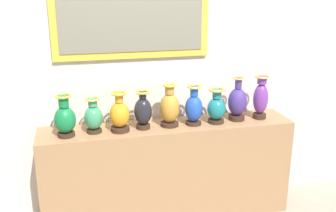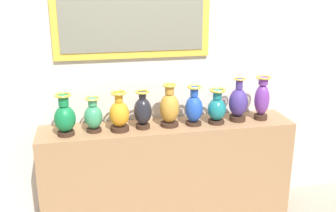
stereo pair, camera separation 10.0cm
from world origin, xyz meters
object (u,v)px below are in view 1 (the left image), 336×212
vase_sapphire (194,108)px  vase_indigo (237,102)px  vase_emerald (65,119)px  vase_jade (93,117)px  vase_ochre (170,108)px  vase_teal (216,108)px  vase_amber (120,115)px  vase_violet (261,98)px  vase_onyx (143,111)px

vase_sapphire → vase_indigo: size_ratio=0.89×
vase_emerald → vase_jade: (0.22, 0.03, -0.02)m
vase_jade → vase_ochre: (0.64, 0.01, 0.03)m
vase_teal → vase_amber: bearing=-179.5°
vase_indigo → vase_violet: vase_violet is taller
vase_amber → vase_teal: 0.84m
vase_amber → vase_indigo: 1.05m
vase_indigo → vase_teal: bearing=-172.2°
vase_emerald → vase_onyx: bearing=2.5°
vase_emerald → vase_violet: 1.70m
vase_violet → vase_ochre: bearing=179.8°
vase_ochre → vase_onyx: bearing=-176.9°
vase_emerald → vase_ochre: size_ratio=0.93×
vase_teal → vase_onyx: bearing=179.3°
vase_sapphire → vase_indigo: vase_indigo is taller
vase_amber → vase_teal: bearing=0.5°
vase_sapphire → vase_teal: vase_sapphire is taller
vase_onyx → vase_teal: vase_onyx is taller
vase_jade → vase_onyx: bearing=-1.0°
vase_violet → vase_teal: bearing=-177.5°
vase_indigo → vase_sapphire: bearing=-176.8°
vase_emerald → vase_sapphire: 1.08m
vase_jade → vase_ochre: size_ratio=0.79×
vase_ochre → vase_teal: (0.42, -0.02, -0.02)m
vase_emerald → vase_indigo: 1.49m
vase_ochre → vase_emerald: bearing=-177.4°
vase_jade → vase_sapphire: 0.85m
vase_onyx → vase_ochre: 0.23m
vase_ochre → vase_teal: size_ratio=1.19×
vase_emerald → vase_onyx: size_ratio=1.05×
vase_violet → vase_emerald: bearing=-178.7°
vase_ochre → vase_indigo: 0.62m
vase_onyx → vase_sapphire: (0.44, -0.00, -0.00)m
vase_amber → vase_sapphire: size_ratio=0.97×
vase_amber → vase_ochre: size_ratio=0.91×
vase_emerald → vase_jade: bearing=8.8°
vase_jade → vase_onyx: size_ratio=0.89×
vase_jade → vase_indigo: (1.26, 0.01, 0.03)m
vase_indigo → vase_violet: (0.22, -0.01, 0.03)m
vase_teal → vase_violet: size_ratio=0.79×
vase_amber → vase_ochre: (0.43, 0.03, 0.02)m
vase_indigo → vase_amber: bearing=-178.0°
vase_ochre → vase_sapphire: 0.21m
vase_emerald → vase_violet: vase_violet is taller
vase_teal → vase_violet: 0.43m
vase_emerald → vase_violet: bearing=1.3°
vase_sapphire → vase_ochre: bearing=175.9°
vase_emerald → vase_amber: bearing=1.5°
vase_amber → vase_sapphire: bearing=1.2°
vase_jade → vase_amber: (0.21, -0.02, 0.01)m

